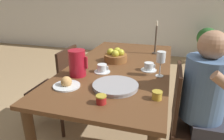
% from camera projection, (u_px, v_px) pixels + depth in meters
% --- Properties ---
extents(ground_plane, '(20.00, 20.00, 0.00)m').
position_uv_depth(ground_plane, '(119.00, 131.00, 2.17)').
color(ground_plane, tan).
extents(dining_table, '(0.92, 1.82, 0.76)m').
position_uv_depth(dining_table, '(120.00, 75.00, 1.93)').
color(dining_table, brown).
rests_on(dining_table, ground_plane).
extents(chair_person_side, '(0.42, 0.42, 0.90)m').
position_uv_depth(chair_person_side, '(191.00, 120.00, 1.54)').
color(chair_person_side, '#331E14').
rests_on(chair_person_side, ground_plane).
extents(chair_opposite, '(0.42, 0.42, 0.90)m').
position_uv_depth(chair_opposite, '(59.00, 86.00, 2.11)').
color(chair_opposite, '#331E14').
rests_on(chair_opposite, ground_plane).
extents(person_seated, '(0.39, 0.41, 1.18)m').
position_uv_depth(person_seated, '(208.00, 99.00, 1.41)').
color(person_seated, '#33333D').
rests_on(person_seated, ground_plane).
extents(red_pitcher, '(0.16, 0.14, 0.22)m').
position_uv_depth(red_pitcher, '(77.00, 63.00, 1.62)').
color(red_pitcher, '#A31423').
rests_on(red_pitcher, dining_table).
extents(wine_glass_water, '(0.07, 0.07, 0.21)m').
position_uv_depth(wine_glass_water, '(161.00, 58.00, 1.59)').
color(wine_glass_water, white).
rests_on(wine_glass_water, dining_table).
extents(teacup_near_person, '(0.14, 0.14, 0.07)m').
position_uv_depth(teacup_near_person, '(102.00, 69.00, 1.72)').
color(teacup_near_person, silver).
rests_on(teacup_near_person, dining_table).
extents(teacup_across, '(0.14, 0.14, 0.07)m').
position_uv_depth(teacup_across, '(149.00, 67.00, 1.76)').
color(teacup_across, silver).
rests_on(teacup_across, dining_table).
extents(serving_tray, '(0.33, 0.33, 0.03)m').
position_uv_depth(serving_tray, '(115.00, 86.00, 1.43)').
color(serving_tray, '#9E9EA3').
rests_on(serving_tray, dining_table).
extents(bread_plate, '(0.20, 0.20, 0.08)m').
position_uv_depth(bread_plate, '(67.00, 84.00, 1.45)').
color(bread_plate, silver).
rests_on(bread_plate, dining_table).
extents(jam_jar_amber, '(0.07, 0.07, 0.06)m').
position_uv_depth(jam_jar_amber, '(157.00, 95.00, 1.27)').
color(jam_jar_amber, gold).
rests_on(jam_jar_amber, dining_table).
extents(jam_jar_red, '(0.07, 0.07, 0.06)m').
position_uv_depth(jam_jar_red, '(101.00, 99.00, 1.22)').
color(jam_jar_red, '#A81E1E').
rests_on(jam_jar_red, dining_table).
extents(fruit_bowl, '(0.23, 0.23, 0.13)m').
position_uv_depth(fruit_bowl, '(116.00, 56.00, 1.99)').
color(fruit_bowl, brown).
rests_on(fruit_bowl, dining_table).
extents(candlestick_tall, '(0.06, 0.06, 0.36)m').
position_uv_depth(candlestick_tall, '(156.00, 41.00, 2.21)').
color(candlestick_tall, '#4C4238').
rests_on(candlestick_tall, dining_table).
extents(potted_plant, '(0.41, 0.41, 0.76)m').
position_uv_depth(potted_plant, '(207.00, 40.00, 4.13)').
color(potted_plant, beige).
rests_on(potted_plant, ground_plane).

